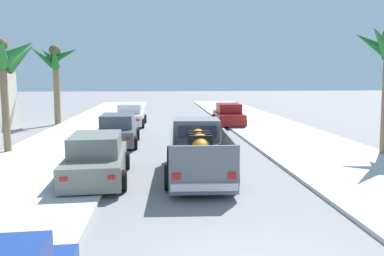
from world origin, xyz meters
name	(u,v)px	position (x,y,z in m)	size (l,w,h in m)	color
sidewalk_left	(68,147)	(-5.78, 12.00, 0.06)	(5.39, 60.00, 0.12)	beige
sidewalk_right	(303,143)	(5.78, 12.00, 0.06)	(5.39, 60.00, 0.12)	beige
curb_left	(96,147)	(-4.48, 12.00, 0.05)	(0.16, 60.00, 0.10)	silver
curb_right	(278,144)	(4.48, 12.00, 0.05)	(0.16, 60.00, 0.10)	silver
pickup_truck	(198,152)	(-0.12, 6.84, 0.81)	(2.39, 5.29, 1.80)	slate
car_left_near	(131,115)	(-3.45, 19.87, 0.71)	(2.08, 4.28, 1.54)	silver
car_left_mid	(118,131)	(-3.52, 12.81, 0.71)	(2.08, 4.28, 1.54)	#474C56
car_left_far	(228,115)	(3.37, 19.46, 0.71)	(2.17, 4.32, 1.54)	maroon
car_right_far	(97,159)	(-3.51, 6.56, 0.71)	(2.18, 4.33, 1.54)	slate
palm_tree_left_fore	(55,62)	(-8.65, 20.87, 4.37)	(3.12, 3.94, 5.59)	#846B4C
palm_tree_left_mid	(0,58)	(-8.21, 11.05, 4.15)	(3.43, 3.55, 5.10)	#846B4C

